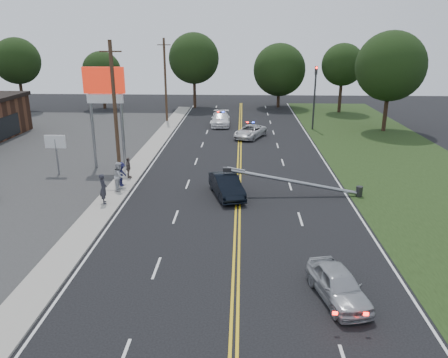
{
  "coord_description": "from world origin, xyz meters",
  "views": [
    {
      "loc": [
        0.19,
        -19.81,
        10.3
      ],
      "look_at": [
        -0.9,
        6.19,
        1.7
      ],
      "focal_mm": 35.0,
      "sensor_mm": 36.0,
      "label": 1
    }
  ],
  "objects_px": {
    "crashed_sedan": "(227,186)",
    "pylon_sign": "(105,93)",
    "small_sign": "(56,145)",
    "utility_pole_mid": "(115,109)",
    "fallen_streetlight": "(301,183)",
    "utility_pole_far": "(165,80)",
    "emergency_a": "(250,132)",
    "bystander_a": "(103,189)",
    "emergency_b": "(221,119)",
    "traffic_signal": "(315,92)",
    "bystander_c": "(121,174)",
    "waiting_sedan": "(338,285)",
    "bystander_b": "(120,176)",
    "bystander_d": "(128,168)"
  },
  "relations": [
    {
      "from": "bystander_a",
      "to": "pylon_sign",
      "type": "bearing_deg",
      "value": -10.26
    },
    {
      "from": "crashed_sedan",
      "to": "bystander_d",
      "type": "relative_size",
      "value": 2.84
    },
    {
      "from": "bystander_d",
      "to": "waiting_sedan",
      "type": "bearing_deg",
      "value": -143.72
    },
    {
      "from": "bystander_d",
      "to": "utility_pole_far",
      "type": "bearing_deg",
      "value": -0.7
    },
    {
      "from": "pylon_sign",
      "to": "crashed_sedan",
      "type": "distance_m",
      "value": 12.72
    },
    {
      "from": "crashed_sedan",
      "to": "bystander_a",
      "type": "relative_size",
      "value": 2.3
    },
    {
      "from": "utility_pole_far",
      "to": "emergency_b",
      "type": "xyz_separation_m",
      "value": [
        6.84,
        -2.27,
        -4.32
      ]
    },
    {
      "from": "utility_pole_mid",
      "to": "bystander_b",
      "type": "bearing_deg",
      "value": -74.27
    },
    {
      "from": "traffic_signal",
      "to": "bystander_a",
      "type": "xyz_separation_m",
      "value": [
        -16.8,
        -24.23,
        -3.11
      ]
    },
    {
      "from": "utility_pole_mid",
      "to": "bystander_c",
      "type": "height_order",
      "value": "utility_pole_mid"
    },
    {
      "from": "utility_pole_mid",
      "to": "emergency_a",
      "type": "xyz_separation_m",
      "value": [
        10.26,
        13.34,
        -4.43
      ]
    },
    {
      "from": "pylon_sign",
      "to": "bystander_a",
      "type": "distance_m",
      "value": 9.79
    },
    {
      "from": "small_sign",
      "to": "utility_pole_mid",
      "type": "relative_size",
      "value": 0.31
    },
    {
      "from": "emergency_a",
      "to": "bystander_a",
      "type": "relative_size",
      "value": 2.4
    },
    {
      "from": "fallen_streetlight",
      "to": "utility_pole_mid",
      "type": "bearing_deg",
      "value": 163.36
    },
    {
      "from": "bystander_a",
      "to": "fallen_streetlight",
      "type": "bearing_deg",
      "value": -103.89
    },
    {
      "from": "fallen_streetlight",
      "to": "utility_pole_mid",
      "type": "distance_m",
      "value": 14.58
    },
    {
      "from": "waiting_sedan",
      "to": "pylon_sign",
      "type": "bearing_deg",
      "value": 115.68
    },
    {
      "from": "crashed_sedan",
      "to": "bystander_a",
      "type": "bearing_deg",
      "value": 177.69
    },
    {
      "from": "bystander_a",
      "to": "bystander_b",
      "type": "xyz_separation_m",
      "value": [
        0.35,
        2.53,
        0.02
      ]
    },
    {
      "from": "fallen_streetlight",
      "to": "utility_pole_far",
      "type": "relative_size",
      "value": 0.94
    },
    {
      "from": "bystander_a",
      "to": "bystander_b",
      "type": "height_order",
      "value": "bystander_b"
    },
    {
      "from": "pylon_sign",
      "to": "utility_pole_far",
      "type": "bearing_deg",
      "value": 86.28
    },
    {
      "from": "crashed_sedan",
      "to": "bystander_d",
      "type": "distance_m",
      "value": 8.13
    },
    {
      "from": "utility_pole_far",
      "to": "bystander_b",
      "type": "height_order",
      "value": "utility_pole_far"
    },
    {
      "from": "emergency_a",
      "to": "emergency_b",
      "type": "xyz_separation_m",
      "value": [
        -3.42,
        6.4,
        0.12
      ]
    },
    {
      "from": "traffic_signal",
      "to": "bystander_c",
      "type": "relative_size",
      "value": 4.1
    },
    {
      "from": "small_sign",
      "to": "utility_pole_far",
      "type": "bearing_deg",
      "value": 77.69
    },
    {
      "from": "bystander_c",
      "to": "bystander_d",
      "type": "relative_size",
      "value": 1.09
    },
    {
      "from": "emergency_a",
      "to": "emergency_b",
      "type": "height_order",
      "value": "emergency_b"
    },
    {
      "from": "emergency_a",
      "to": "bystander_b",
      "type": "distance_m",
      "value": 19.38
    },
    {
      "from": "crashed_sedan",
      "to": "pylon_sign",
      "type": "bearing_deg",
      "value": 130.68
    },
    {
      "from": "emergency_b",
      "to": "fallen_streetlight",
      "type": "bearing_deg",
      "value": -75.61
    },
    {
      "from": "waiting_sedan",
      "to": "bystander_b",
      "type": "bearing_deg",
      "value": 121.46
    },
    {
      "from": "emergency_b",
      "to": "bystander_a",
      "type": "distance_m",
      "value": 26.69
    },
    {
      "from": "small_sign",
      "to": "bystander_a",
      "type": "height_order",
      "value": "small_sign"
    },
    {
      "from": "crashed_sedan",
      "to": "bystander_c",
      "type": "relative_size",
      "value": 2.6
    },
    {
      "from": "utility_pole_far",
      "to": "bystander_a",
      "type": "relative_size",
      "value": 5.13
    },
    {
      "from": "fallen_streetlight",
      "to": "crashed_sedan",
      "type": "relative_size",
      "value": 2.09
    },
    {
      "from": "pylon_sign",
      "to": "utility_pole_mid",
      "type": "distance_m",
      "value": 2.55
    },
    {
      "from": "crashed_sedan",
      "to": "waiting_sedan",
      "type": "bearing_deg",
      "value": -83.62
    },
    {
      "from": "crashed_sedan",
      "to": "bystander_d",
      "type": "height_order",
      "value": "bystander_d"
    },
    {
      "from": "pylon_sign",
      "to": "emergency_a",
      "type": "relative_size",
      "value": 1.71
    },
    {
      "from": "small_sign",
      "to": "emergency_a",
      "type": "xyz_separation_m",
      "value": [
        15.06,
        13.34,
        -1.68
      ]
    },
    {
      "from": "small_sign",
      "to": "bystander_d",
      "type": "xyz_separation_m",
      "value": [
        5.77,
        -1.05,
        -1.42
      ]
    },
    {
      "from": "utility_pole_mid",
      "to": "emergency_b",
      "type": "relative_size",
      "value": 1.89
    },
    {
      "from": "bystander_a",
      "to": "bystander_c",
      "type": "xyz_separation_m",
      "value": [
        0.24,
        3.4,
        -0.11
      ]
    },
    {
      "from": "crashed_sedan",
      "to": "utility_pole_mid",
      "type": "bearing_deg",
      "value": 136.56
    },
    {
      "from": "bystander_b",
      "to": "crashed_sedan",
      "type": "bearing_deg",
      "value": -94.69
    },
    {
      "from": "small_sign",
      "to": "utility_pole_mid",
      "type": "xyz_separation_m",
      "value": [
        4.8,
        0.0,
        2.75
      ]
    }
  ]
}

